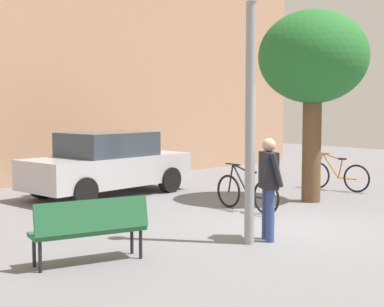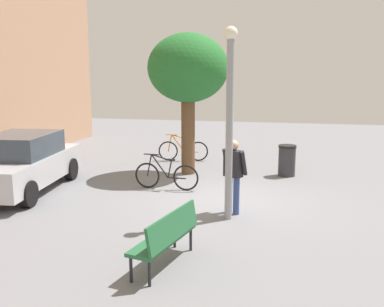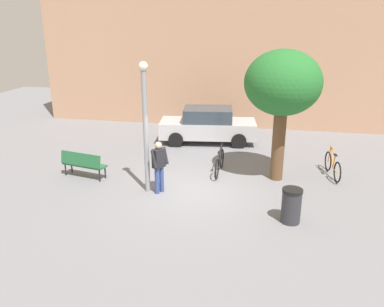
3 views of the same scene
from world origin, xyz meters
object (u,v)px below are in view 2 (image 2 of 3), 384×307
(bicycle_black, at_px, (166,175))
(parked_car_silver, at_px, (22,163))
(lamppost, at_px, (230,114))
(bicycle_orange, at_px, (183,150))
(trash_bin, at_px, (287,160))
(plaza_tree, at_px, (188,70))
(park_bench, at_px, (168,234))
(person_by_lamppost, at_px, (233,172))

(bicycle_black, relative_size, parked_car_silver, 0.41)
(lamppost, distance_m, bicycle_orange, 6.70)
(lamppost, relative_size, trash_bin, 4.22)
(bicycle_black, height_order, parked_car_silver, parked_car_silver)
(plaza_tree, bearing_deg, bicycle_orange, 18.68)
(bicycle_black, height_order, trash_bin, bicycle_black)
(lamppost, distance_m, bicycle_black, 3.42)
(parked_car_silver, xyz_separation_m, trash_bin, (3.37, -6.89, -0.29))
(park_bench, bearing_deg, lamppost, -14.20)
(bicycle_orange, bearing_deg, parked_car_silver, 146.98)
(person_by_lamppost, height_order, bicycle_black, person_by_lamppost)
(park_bench, height_order, parked_car_silver, parked_car_silver)
(bicycle_black, bearing_deg, park_bench, -163.39)
(person_by_lamppost, bearing_deg, bicycle_black, 51.42)
(person_by_lamppost, relative_size, park_bench, 1.00)
(lamppost, height_order, trash_bin, lamppost)
(lamppost, relative_size, bicycle_black, 2.24)
(lamppost, relative_size, bicycle_orange, 2.25)
(park_bench, relative_size, parked_car_silver, 0.38)
(person_by_lamppost, height_order, bicycle_orange, person_by_lamppost)
(parked_car_silver, bearing_deg, bicycle_orange, -33.02)
(person_by_lamppost, bearing_deg, lamppost, 173.16)
(plaza_tree, bearing_deg, bicycle_black, 175.67)
(bicycle_black, distance_m, trash_bin, 3.97)
(park_bench, xyz_separation_m, parked_car_silver, (3.52, 5.04, 0.23))
(lamppost, bearing_deg, bicycle_orange, 22.80)
(person_by_lamppost, height_order, trash_bin, person_by_lamppost)
(trash_bin, bearing_deg, park_bench, 165.01)
(park_bench, distance_m, trash_bin, 7.13)
(lamppost, distance_m, trash_bin, 4.88)
(park_bench, height_order, bicycle_black, bicycle_black)
(bicycle_black, bearing_deg, parked_car_silver, 105.49)
(trash_bin, bearing_deg, bicycle_black, 126.23)
(plaza_tree, height_order, trash_bin, plaza_tree)
(person_by_lamppost, relative_size, trash_bin, 1.74)
(park_bench, xyz_separation_m, bicycle_orange, (8.43, 1.85, -0.16))
(lamppost, bearing_deg, person_by_lamppost, -6.84)
(person_by_lamppost, bearing_deg, parked_car_silver, 83.98)
(lamppost, height_order, bicycle_black, lamppost)
(bicycle_black, relative_size, trash_bin, 1.89)
(person_by_lamppost, relative_size, plaza_tree, 0.38)
(lamppost, distance_m, parked_car_silver, 5.96)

